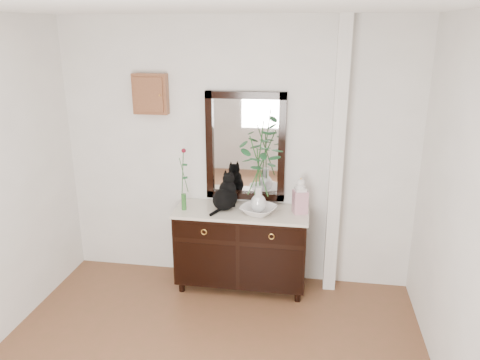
% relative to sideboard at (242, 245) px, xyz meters
% --- Properties ---
extents(wall_back, '(3.60, 0.04, 2.70)m').
position_rel_sideboard_xyz_m(wall_back, '(-0.10, 0.25, 0.88)').
color(wall_back, white).
rests_on(wall_back, ground).
extents(pilaster, '(0.12, 0.20, 2.70)m').
position_rel_sideboard_xyz_m(pilaster, '(0.90, 0.17, 0.88)').
color(pilaster, white).
rests_on(pilaster, ground).
extents(sideboard, '(1.33, 0.52, 0.82)m').
position_rel_sideboard_xyz_m(sideboard, '(0.00, 0.00, 0.00)').
color(sideboard, black).
rests_on(sideboard, ground).
extents(wall_mirror, '(0.80, 0.06, 1.10)m').
position_rel_sideboard_xyz_m(wall_mirror, '(-0.00, 0.24, 0.97)').
color(wall_mirror, black).
rests_on(wall_mirror, wall_back).
extents(key_cabinet, '(0.35, 0.10, 0.40)m').
position_rel_sideboard_xyz_m(key_cabinet, '(-0.95, 0.21, 1.48)').
color(key_cabinet, brown).
rests_on(key_cabinet, wall_back).
extents(cat, '(0.35, 0.39, 0.37)m').
position_rel_sideboard_xyz_m(cat, '(-0.17, 0.02, 0.56)').
color(cat, black).
rests_on(cat, sideboard).
extents(lotus_bowl, '(0.43, 0.43, 0.08)m').
position_rel_sideboard_xyz_m(lotus_bowl, '(0.17, -0.07, 0.42)').
color(lotus_bowl, silver).
rests_on(lotus_bowl, sideboard).
extents(vase_branches, '(0.46, 0.46, 0.91)m').
position_rel_sideboard_xyz_m(vase_branches, '(0.17, -0.07, 0.85)').
color(vase_branches, silver).
rests_on(vase_branches, lotus_bowl).
extents(bud_vase_rose, '(0.10, 0.10, 0.64)m').
position_rel_sideboard_xyz_m(bud_vase_rose, '(-0.57, -0.07, 0.70)').
color(bud_vase_rose, '#2F6D2C').
rests_on(bud_vase_rose, sideboard).
extents(ginger_jar, '(0.16, 0.16, 0.36)m').
position_rel_sideboard_xyz_m(ginger_jar, '(0.57, 0.04, 0.55)').
color(ginger_jar, white).
rests_on(ginger_jar, sideboard).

